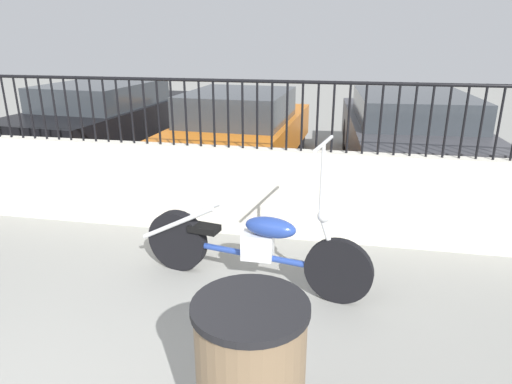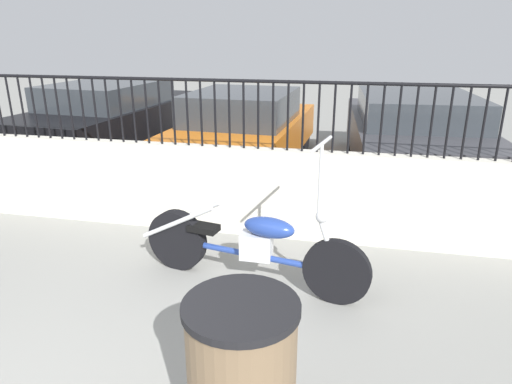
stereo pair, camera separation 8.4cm
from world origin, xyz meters
The scene contains 7 objects.
low_wall centered at (0.00, 3.19, 0.50)m, with size 8.92×0.18×1.01m.
fence_railing centered at (0.00, 3.19, 1.49)m, with size 8.92×0.04×0.74m.
motorcycle_blue centered at (0.79, 2.10, 0.38)m, with size 2.19×0.69×1.40m.
trash_bin centered at (1.23, 0.32, 0.48)m, with size 0.59×0.59×0.95m.
car_black centered at (-2.68, 6.26, 0.69)m, with size 2.15×4.70×1.35m.
car_orange centered at (-0.07, 5.85, 0.66)m, with size 1.96×4.06×1.30m.
car_dark_grey centered at (2.63, 5.90, 0.68)m, with size 2.08×4.63×1.33m.
Camera 2 is at (1.71, -1.55, 2.20)m, focal length 32.00 mm.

